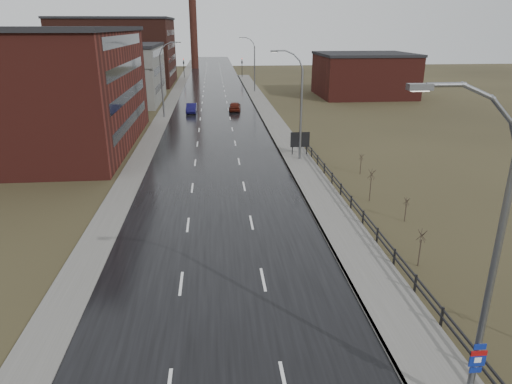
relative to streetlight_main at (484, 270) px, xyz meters
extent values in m
cube|color=black|center=(-8.47, 58.00, -6.03)|extent=(14.00, 300.00, 0.06)
cube|color=#595651|center=(0.13, 33.00, -5.97)|extent=(3.20, 180.00, 0.18)
cube|color=slate|center=(-1.39, 33.00, -5.97)|extent=(0.16, 180.00, 0.18)
cube|color=#595651|center=(-16.67, 58.00, -6.00)|extent=(2.40, 260.00, 0.12)
cube|color=#471914|center=(-29.47, 43.00, 0.44)|extent=(22.00, 28.00, 13.00)
cube|color=black|center=(-29.47, 43.00, 7.19)|extent=(22.44, 28.56, 0.50)
cube|color=black|center=(-18.49, 43.00, -3.06)|extent=(0.06, 22.40, 1.20)
cube|color=black|center=(-18.49, 43.00, -0.06)|extent=(0.06, 22.40, 1.20)
cube|color=black|center=(-18.49, 43.00, 2.94)|extent=(0.06, 22.40, 1.20)
cube|color=black|center=(-18.49, 43.00, 5.94)|extent=(0.06, 22.40, 1.20)
cube|color=slate|center=(-26.47, 76.00, -1.06)|extent=(16.00, 20.00, 10.00)
cube|color=black|center=(-26.47, 76.00, 4.19)|extent=(16.32, 20.40, 0.50)
cube|color=black|center=(-18.49, 76.00, -3.06)|extent=(0.06, 16.00, 1.20)
cube|color=black|center=(-18.49, 76.00, -0.06)|extent=(0.06, 16.00, 1.20)
cube|color=black|center=(-18.49, 76.00, 2.94)|extent=(0.06, 16.00, 1.20)
cube|color=#331611|center=(-31.47, 106.00, 1.44)|extent=(26.00, 24.00, 15.00)
cube|color=black|center=(-31.47, 106.00, 9.19)|extent=(26.52, 24.48, 0.50)
cube|color=black|center=(-18.49, 106.00, -3.06)|extent=(0.06, 19.20, 1.20)
cube|color=black|center=(-18.49, 106.00, -0.06)|extent=(0.06, 19.20, 1.20)
cube|color=black|center=(-18.49, 106.00, 2.94)|extent=(0.06, 19.20, 1.20)
cube|color=black|center=(-18.49, 106.00, 5.94)|extent=(0.06, 19.20, 1.20)
cube|color=#471914|center=(21.83, 80.00, -2.06)|extent=(18.00, 16.00, 8.00)
cube|color=black|center=(21.83, 80.00, 2.19)|extent=(18.36, 16.32, 0.50)
cylinder|color=#331611|center=(-14.47, 148.00, 8.94)|extent=(2.40, 2.40, 30.00)
cylinder|color=slate|center=(0.33, 0.00, -1.06)|extent=(0.24, 0.24, 10.00)
cylinder|color=slate|center=(-0.41, 0.00, 5.22)|extent=(0.91, 0.14, 0.91)
cylinder|color=slate|center=(-1.22, 0.00, 5.76)|extent=(1.12, 0.14, 0.57)
cylinder|color=slate|center=(-2.19, 0.00, 5.95)|extent=(1.15, 0.14, 0.14)
cube|color=slate|center=(-2.94, 0.00, 5.90)|extent=(0.70, 0.28, 0.18)
cube|color=silver|center=(-2.94, 0.00, 5.80)|extent=(0.50, 0.20, 0.04)
cube|color=navy|center=(0.33, -0.12, -3.01)|extent=(0.45, 0.04, 0.22)
cube|color=navy|center=(0.33, -0.12, -3.51)|extent=(0.60, 0.04, 0.65)
cube|color=maroon|center=(0.33, -0.13, -3.28)|extent=(0.60, 0.04, 0.20)
cube|color=navy|center=(0.33, -0.12, -4.01)|extent=(0.45, 0.04, 0.22)
cube|color=silver|center=(0.33, -0.14, -3.56)|extent=(0.26, 0.02, 0.22)
cylinder|color=slate|center=(0.33, 34.00, -1.31)|extent=(0.24, 0.24, 9.50)
cylinder|color=slate|center=(0.16, 34.00, 3.84)|extent=(0.51, 0.14, 0.98)
cylinder|color=slate|center=(-0.32, 34.00, 4.56)|extent=(0.81, 0.14, 0.81)
cylinder|color=slate|center=(-1.03, 34.00, 5.04)|extent=(0.98, 0.14, 0.51)
cylinder|color=slate|center=(-1.87, 34.00, 5.20)|extent=(1.01, 0.14, 0.14)
cube|color=slate|center=(-2.56, 34.00, 5.15)|extent=(0.70, 0.28, 0.18)
cube|color=silver|center=(-2.56, 34.00, 5.05)|extent=(0.50, 0.20, 0.04)
cylinder|color=slate|center=(-16.47, 60.00, -1.31)|extent=(0.24, 0.24, 9.50)
cylinder|color=slate|center=(-16.30, 60.00, 3.84)|extent=(0.51, 0.14, 0.98)
cylinder|color=slate|center=(-15.83, 60.00, 4.56)|extent=(0.81, 0.14, 0.81)
cylinder|color=slate|center=(-15.11, 60.00, 5.04)|extent=(0.98, 0.14, 0.51)
cylinder|color=slate|center=(-14.27, 60.00, 5.20)|extent=(1.01, 0.14, 0.14)
cube|color=slate|center=(-13.59, 60.00, 5.15)|extent=(0.70, 0.28, 0.18)
cube|color=silver|center=(-13.59, 60.00, 5.05)|extent=(0.50, 0.20, 0.04)
cylinder|color=slate|center=(0.33, 88.00, -1.31)|extent=(0.24, 0.24, 9.50)
cylinder|color=slate|center=(0.16, 88.00, 3.84)|extent=(0.51, 0.14, 0.98)
cylinder|color=slate|center=(-0.32, 88.00, 4.56)|extent=(0.81, 0.14, 0.81)
cylinder|color=slate|center=(-1.03, 88.00, 5.04)|extent=(0.98, 0.14, 0.51)
cylinder|color=slate|center=(-1.87, 88.00, 5.20)|extent=(1.01, 0.14, 0.14)
cube|color=slate|center=(-2.56, 88.00, 5.15)|extent=(0.70, 0.28, 0.18)
cube|color=silver|center=(-2.56, 88.00, 5.05)|extent=(0.50, 0.20, 0.04)
cube|color=black|center=(1.83, 2.00, -5.51)|extent=(0.10, 0.10, 1.10)
cube|color=black|center=(1.83, 5.00, -5.51)|extent=(0.10, 0.10, 1.10)
cube|color=black|center=(1.83, 8.00, -5.51)|extent=(0.10, 0.10, 1.10)
cube|color=black|center=(1.83, 11.00, -5.51)|extent=(0.10, 0.10, 1.10)
cube|color=black|center=(1.83, 14.00, -5.51)|extent=(0.10, 0.10, 1.10)
cube|color=black|center=(1.83, 17.00, -5.51)|extent=(0.10, 0.10, 1.10)
cube|color=black|center=(1.83, 20.00, -5.51)|extent=(0.10, 0.10, 1.10)
cube|color=black|center=(1.83, 23.00, -5.51)|extent=(0.10, 0.10, 1.10)
cube|color=black|center=(1.83, 26.00, -5.51)|extent=(0.10, 0.10, 1.10)
cube|color=black|center=(1.83, 29.00, -5.51)|extent=(0.10, 0.10, 1.10)
cube|color=black|center=(1.83, 32.00, -5.51)|extent=(0.10, 0.10, 1.10)
cube|color=black|center=(1.83, 35.00, -5.51)|extent=(0.10, 0.10, 1.10)
cube|color=black|center=(1.83, 38.00, -5.51)|extent=(0.10, 0.10, 1.10)
cube|color=black|center=(1.83, 41.00, -5.51)|extent=(0.10, 0.10, 1.10)
cube|color=black|center=(1.83, 16.50, -5.11)|extent=(0.08, 53.00, 0.10)
cube|color=black|center=(1.83, 16.50, -5.51)|extent=(0.08, 53.00, 0.10)
cylinder|color=#382D23|center=(3.26, 10.79, -5.19)|extent=(0.08, 0.08, 1.74)
cylinder|color=#382D23|center=(3.31, 10.79, -4.06)|extent=(0.04, 0.59, 0.69)
cylinder|color=#382D23|center=(3.27, 10.84, -4.06)|extent=(0.56, 0.22, 0.70)
cylinder|color=#382D23|center=(3.22, 10.82, -4.06)|extent=(0.33, 0.50, 0.71)
cylinder|color=#382D23|center=(3.22, 10.76, -4.06)|extent=(0.33, 0.50, 0.71)
cylinder|color=#382D23|center=(3.27, 10.75, -4.06)|extent=(0.56, 0.22, 0.70)
cylinder|color=#382D23|center=(5.09, 17.28, -5.37)|extent=(0.08, 0.08, 1.37)
cylinder|color=#382D23|center=(5.14, 17.28, -4.48)|extent=(0.04, 0.47, 0.55)
cylinder|color=#382D23|center=(5.10, 17.33, -4.48)|extent=(0.45, 0.18, 0.56)
cylinder|color=#382D23|center=(5.05, 17.31, -4.48)|extent=(0.27, 0.40, 0.56)
cylinder|color=#382D23|center=(5.05, 17.25, -4.48)|extent=(0.27, 0.40, 0.56)
cylinder|color=#382D23|center=(5.10, 17.23, -4.48)|extent=(0.45, 0.18, 0.56)
cylinder|color=#382D23|center=(3.86, 21.57, -5.06)|extent=(0.08, 0.08, 2.01)
cylinder|color=#382D23|center=(3.91, 21.57, -3.75)|extent=(0.04, 0.67, 0.79)
cylinder|color=#382D23|center=(3.88, 21.62, -3.75)|extent=(0.64, 0.25, 0.80)
cylinder|color=#382D23|center=(3.82, 21.60, -3.75)|extent=(0.38, 0.57, 0.81)
cylinder|color=#382D23|center=(3.82, 21.54, -3.75)|extent=(0.38, 0.57, 0.81)
cylinder|color=#382D23|center=(3.88, 21.52, -3.75)|extent=(0.64, 0.25, 0.80)
cylinder|color=#382D23|center=(5.35, 28.80, -5.33)|extent=(0.08, 0.08, 1.47)
cylinder|color=#382D23|center=(5.40, 28.80, -4.37)|extent=(0.04, 0.50, 0.58)
cylinder|color=#382D23|center=(5.37, 28.85, -4.37)|extent=(0.48, 0.19, 0.59)
cylinder|color=#382D23|center=(5.31, 28.83, -4.37)|extent=(0.29, 0.42, 0.60)
cylinder|color=#382D23|center=(5.31, 28.77, -4.37)|extent=(0.29, 0.42, 0.60)
cylinder|color=#382D23|center=(5.37, 28.75, -4.37)|extent=(0.48, 0.19, 0.59)
cube|color=black|center=(-0.18, 35.74, -5.16)|extent=(0.10, 0.10, 1.80)
cube|color=black|center=(1.43, 35.74, -5.16)|extent=(0.10, 0.10, 1.80)
cube|color=silver|center=(0.63, 35.69, -4.18)|extent=(2.01, 0.08, 1.56)
cube|color=black|center=(0.63, 35.64, -4.18)|extent=(2.11, 0.04, 1.66)
cylinder|color=black|center=(-16.47, 118.00, -3.46)|extent=(0.16, 0.16, 5.20)
imported|color=black|center=(-16.47, 118.00, -1.31)|extent=(0.58, 2.73, 1.10)
sphere|color=#FF190C|center=(-16.47, 117.85, -1.01)|extent=(0.18, 0.18, 0.18)
cylinder|color=black|center=(-0.47, 118.00, -3.46)|extent=(0.16, 0.16, 5.20)
imported|color=black|center=(-0.47, 118.00, -1.31)|extent=(0.58, 2.73, 1.10)
sphere|color=#FF190C|center=(-0.47, 117.85, -1.01)|extent=(0.18, 0.18, 0.18)
imported|color=#0E0B3B|center=(-12.30, 63.49, -5.30)|extent=(1.71, 4.63, 1.51)
imported|color=#4B150C|center=(-5.11, 64.53, -5.26)|extent=(2.29, 4.82, 1.59)
camera|label=1|loc=(-8.65, -12.38, 7.50)|focal=32.00mm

